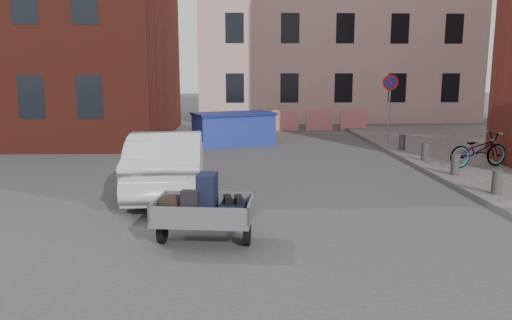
{
  "coord_description": "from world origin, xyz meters",
  "views": [
    {
      "loc": [
        0.14,
        -9.62,
        2.85
      ],
      "look_at": [
        0.5,
        0.32,
        1.1
      ],
      "focal_mm": 35.0,
      "sensor_mm": 36.0,
      "label": 1
    }
  ],
  "objects_px": {
    "trailer": "(203,209)",
    "silver_car": "(168,162)",
    "bicycle": "(478,150)",
    "dumpster": "(234,129)"
  },
  "relations": [
    {
      "from": "trailer",
      "to": "dumpster",
      "type": "relative_size",
      "value": 0.55
    },
    {
      "from": "trailer",
      "to": "bicycle",
      "type": "bearing_deg",
      "value": 45.34
    },
    {
      "from": "trailer",
      "to": "silver_car",
      "type": "height_order",
      "value": "silver_car"
    },
    {
      "from": "dumpster",
      "to": "bicycle",
      "type": "xyz_separation_m",
      "value": [
        7.17,
        -5.5,
        -0.03
      ]
    },
    {
      "from": "bicycle",
      "to": "silver_car",
      "type": "bearing_deg",
      "value": 90.45
    },
    {
      "from": "trailer",
      "to": "dumpster",
      "type": "distance_m",
      "value": 11.56
    },
    {
      "from": "trailer",
      "to": "silver_car",
      "type": "xyz_separation_m",
      "value": [
        -1.07,
        3.61,
        0.14
      ]
    },
    {
      "from": "trailer",
      "to": "silver_car",
      "type": "bearing_deg",
      "value": 113.27
    },
    {
      "from": "silver_car",
      "to": "bicycle",
      "type": "bearing_deg",
      "value": -167.53
    },
    {
      "from": "silver_car",
      "to": "dumpster",
      "type": "bearing_deg",
      "value": -103.87
    }
  ]
}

